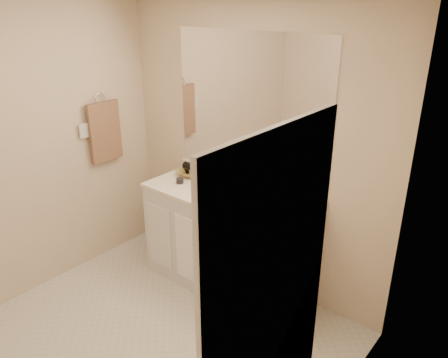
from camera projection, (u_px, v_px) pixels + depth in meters
floor at (139, 351)px, 3.18m from camera, size 2.60×2.60×0.00m
wall_back at (249, 151)px, 3.65m from camera, size 2.60×0.02×2.40m
wall_left at (21, 158)px, 3.49m from camera, size 0.02×2.60×2.40m
wall_right at (309, 284)px, 1.96m from camera, size 0.02×2.60×2.40m
vanity_cabinet at (228, 244)px, 3.75m from camera, size 1.50×0.55×0.85m
countertop at (228, 198)px, 3.58m from camera, size 1.52×0.57×0.03m
backsplash at (247, 182)px, 3.74m from camera, size 1.52×0.03×0.08m
sink_basin at (226, 198)px, 3.56m from camera, size 0.37×0.37×0.02m
faucet at (240, 184)px, 3.67m from camera, size 0.02×0.02×0.11m
mirror at (249, 109)px, 3.50m from camera, size 1.48×0.01×1.20m
blue_mug at (227, 180)px, 3.77m from camera, size 0.09×0.09×0.10m
tan_cup at (254, 193)px, 3.53m from camera, size 0.08×0.08×0.09m
toothbrush at (256, 181)px, 3.48m from camera, size 0.01×0.04×0.21m
mouthwash_bottle at (262, 194)px, 3.38m from camera, size 0.09×0.09×0.19m
clear_pump_bottle at (307, 200)px, 3.31m from camera, size 0.07×0.07×0.18m
soap_dish at (265, 219)px, 3.20m from camera, size 0.11×0.10×0.01m
green_soap at (265, 217)px, 3.19m from camera, size 0.09×0.08×0.03m
orange_comb at (234, 212)px, 3.30m from camera, size 0.11×0.03×0.00m
dark_jar at (180, 181)px, 3.82m from camera, size 0.09×0.09×0.05m
soap_bottle_white at (221, 171)px, 3.86m from camera, size 0.07×0.07×0.17m
soap_bottle_cream at (214, 171)px, 3.87m from camera, size 0.08×0.08×0.16m
soap_bottle_yellow at (207, 167)px, 3.94m from camera, size 0.18×0.18×0.17m
wicker_basket at (189, 172)px, 3.98m from camera, size 0.25×0.25×0.06m
hair_dryer at (191, 167)px, 3.95m from camera, size 0.15×0.08×0.07m
towel_ring at (100, 99)px, 3.88m from camera, size 0.01×0.11×0.11m
hand_towel at (105, 132)px, 3.99m from camera, size 0.04×0.32×0.55m
switch_plate at (84, 131)px, 3.84m from camera, size 0.01×0.08×0.13m
door at (267, 356)px, 1.83m from camera, size 0.02×0.82×2.00m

